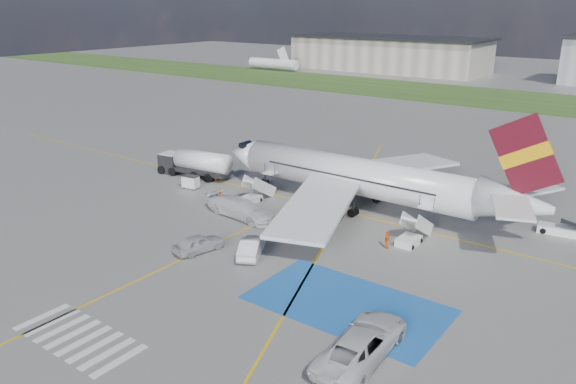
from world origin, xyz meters
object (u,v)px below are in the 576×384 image
at_px(airliner, 367,178).
at_px(fuel_tanker, 195,166).
at_px(gpu_cart, 191,183).
at_px(van_white_b, 241,205).
at_px(van_white_a, 363,339).
at_px(car_silver_a, 199,243).
at_px(belt_loader, 563,231).
at_px(car_silver_b, 252,247).

height_order(airliner, fuel_tanker, airliner).
relative_size(gpu_cart, van_white_b, 0.31).
distance_m(gpu_cart, van_white_a, 36.36).
bearing_deg(car_silver_a, belt_loader, -123.75).
relative_size(fuel_tanker, gpu_cart, 5.06).
relative_size(car_silver_b, van_white_b, 0.76).
bearing_deg(car_silver_b, van_white_b, -72.10).
bearing_deg(belt_loader, airliner, -172.54).
distance_m(van_white_a, van_white_b, 25.26).
distance_m(airliner, car_silver_a, 19.23).
relative_size(fuel_tanker, belt_loader, 2.08).
distance_m(car_silver_b, van_white_a, 16.37).
height_order(car_silver_a, van_white_a, van_white_a).
bearing_deg(car_silver_b, fuel_tanker, -62.08).
xyz_separation_m(car_silver_a, van_white_b, (-2.53, 8.46, 0.47)).
relative_size(van_white_a, van_white_b, 1.04).
bearing_deg(fuel_tanker, gpu_cart, -59.31).
bearing_deg(van_white_b, fuel_tanker, 68.75).
bearing_deg(car_silver_b, gpu_cart, -57.93).
height_order(van_white_a, van_white_b, van_white_b).
bearing_deg(gpu_cart, airliner, 8.22).
height_order(gpu_cart, belt_loader, gpu_cart).
height_order(belt_loader, car_silver_a, car_silver_a).
bearing_deg(airliner, car_silver_b, -98.38).
bearing_deg(fuel_tanker, van_white_b, -35.46).
height_order(airliner, van_white_a, airliner).
relative_size(gpu_cart, car_silver_a, 0.44).
bearing_deg(fuel_tanker, van_white_a, -38.31).
xyz_separation_m(car_silver_a, van_white_a, (18.87, -4.96, 0.46)).
bearing_deg(fuel_tanker, airliner, -2.14).
xyz_separation_m(fuel_tanker, van_white_b, (13.72, -7.14, -0.16)).
height_order(fuel_tanker, gpu_cart, fuel_tanker).
bearing_deg(car_silver_a, gpu_cart, -28.60).
relative_size(car_silver_a, van_white_a, 0.69).
distance_m(car_silver_a, car_silver_b, 4.66).
relative_size(airliner, fuel_tanker, 3.66).
xyz_separation_m(airliner, gpu_cart, (-19.77, -5.98, -2.70)).
distance_m(fuel_tanker, van_white_a, 40.70).
height_order(airliner, car_silver_b, airliner).
xyz_separation_m(gpu_cart, van_white_a, (32.19, -16.89, 0.55)).
distance_m(fuel_tanker, gpu_cart, 4.75).
bearing_deg(belt_loader, gpu_cart, -171.75).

